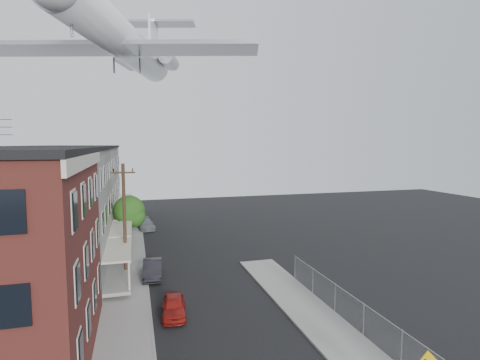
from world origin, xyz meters
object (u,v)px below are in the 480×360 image
at_px(utility_pole, 125,219).
at_px(car_mid, 152,269).
at_px(car_near, 174,306).
at_px(car_far, 146,224).
at_px(airplane, 125,43).
at_px(street_tree, 130,212).

distance_m(utility_pole, car_mid, 4.50).
height_order(car_near, car_far, car_far).
bearing_deg(airplane, car_mid, -80.30).
bearing_deg(car_near, street_tree, 103.96).
distance_m(street_tree, car_far, 7.74).
bearing_deg(airplane, car_far, 76.81).
bearing_deg(airplane, street_tree, 81.85).
relative_size(utility_pole, street_tree, 1.73).
relative_size(utility_pole, car_far, 2.04).
distance_m(utility_pole, car_near, 9.09).
relative_size(car_far, airplane, 0.15).
relative_size(street_tree, car_near, 1.48).
bearing_deg(street_tree, airplane, -98.15).
relative_size(car_mid, airplane, 0.14).
xyz_separation_m(car_mid, car_far, (0.00, 17.39, -0.03)).
relative_size(car_near, car_far, 0.79).
distance_m(car_near, car_far, 24.53).
distance_m(street_tree, airplane, 16.96).
bearing_deg(airplane, utility_pole, -91.68).
relative_size(street_tree, car_mid, 1.27).
xyz_separation_m(car_mid, airplane, (-1.72, 10.06, 19.74)).
bearing_deg(car_mid, car_near, -78.93).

